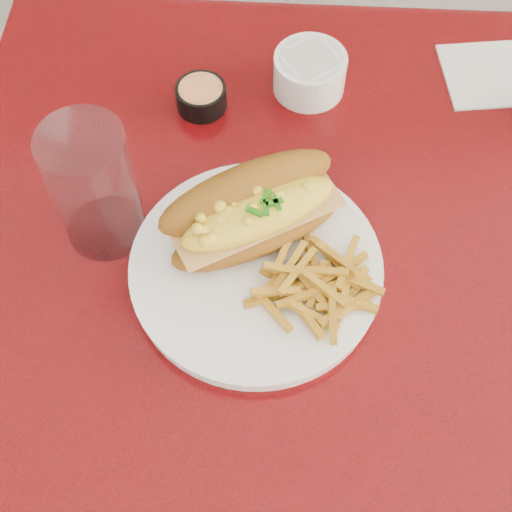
# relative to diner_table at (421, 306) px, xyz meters

# --- Properties ---
(ground) EXTENTS (8.00, 8.00, 0.00)m
(ground) POSITION_rel_diner_table_xyz_m (0.00, 0.00, -0.61)
(ground) COLOR beige
(ground) RESTS_ON ground
(diner_table) EXTENTS (1.23, 0.83, 0.77)m
(diner_table) POSITION_rel_diner_table_xyz_m (0.00, 0.00, 0.00)
(diner_table) COLOR #B30B10
(diner_table) RESTS_ON ground
(booth_bench_far) EXTENTS (1.20, 0.51, 0.90)m
(booth_bench_far) POSITION_rel_diner_table_xyz_m (0.00, 0.81, -0.32)
(booth_bench_far) COLOR #9E0A16
(booth_bench_far) RESTS_ON ground
(dinner_plate) EXTENTS (0.33, 0.33, 0.02)m
(dinner_plate) POSITION_rel_diner_table_xyz_m (-0.22, -0.05, 0.17)
(dinner_plate) COLOR white
(dinner_plate) RESTS_ON diner_table
(mac_hoagie) EXTENTS (0.23, 0.19, 0.09)m
(mac_hoagie) POSITION_rel_diner_table_xyz_m (-0.22, -0.01, 0.22)
(mac_hoagie) COLOR #8E5817
(mac_hoagie) RESTS_ON dinner_plate
(fries_pile) EXTENTS (0.11, 0.10, 0.03)m
(fries_pile) POSITION_rel_diner_table_xyz_m (-0.15, -0.08, 0.19)
(fries_pile) COLOR gold
(fries_pile) RESTS_ON dinner_plate
(fork) EXTENTS (0.04, 0.14, 0.00)m
(fork) POSITION_rel_diner_table_xyz_m (-0.15, -0.05, 0.18)
(fork) COLOR silver
(fork) RESTS_ON dinner_plate
(gravy_ramekin) EXTENTS (0.11, 0.11, 0.05)m
(gravy_ramekin) POSITION_rel_diner_table_xyz_m (-0.16, 0.23, 0.19)
(gravy_ramekin) COLOR white
(gravy_ramekin) RESTS_ON diner_table
(sauce_cup_left) EXTENTS (0.07, 0.07, 0.03)m
(sauce_cup_left) POSITION_rel_diner_table_xyz_m (-0.30, 0.19, 0.18)
(sauce_cup_left) COLOR black
(sauce_cup_left) RESTS_ON diner_table
(water_tumbler) EXTENTS (0.12, 0.12, 0.16)m
(water_tumbler) POSITION_rel_diner_table_xyz_m (-0.39, -0.00, 0.24)
(water_tumbler) COLOR silver
(water_tumbler) RESTS_ON diner_table
(paper_napkin) EXTENTS (0.13, 0.13, 0.00)m
(paper_napkin) POSITION_rel_diner_table_xyz_m (0.07, 0.26, 0.16)
(paper_napkin) COLOR white
(paper_napkin) RESTS_ON diner_table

